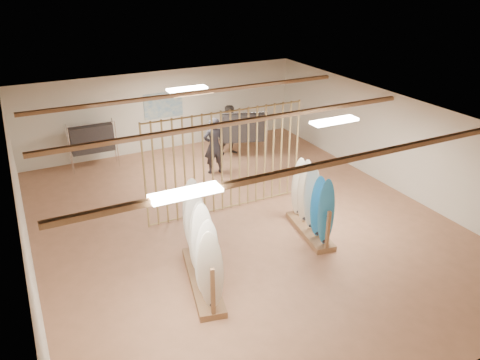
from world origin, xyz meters
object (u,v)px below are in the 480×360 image
rack_right (311,211)px  shopper_b (231,127)px  clothing_rack_b (244,128)px  clothing_rack_a (92,139)px  rack_left (202,257)px  shopper_a (214,142)px

rack_right → shopper_b: shopper_b is taller
shopper_b → clothing_rack_b: bearing=-59.6°
shopper_b → clothing_rack_a: bearing=170.5°
shopper_b → rack_left: bearing=-118.6°
clothing_rack_b → shopper_a: bearing=-133.6°
rack_right → shopper_a: (-0.61, 4.47, 0.42)m
rack_left → clothing_rack_b: bearing=68.2°
rack_right → rack_left: bearing=-158.8°
clothing_rack_a → shopper_b: (4.51, -0.90, -0.01)m
rack_right → shopper_b: 5.72m
rack_left → rack_right: rack_left is taller
clothing_rack_a → rack_left: bearing=-83.1°
clothing_rack_b → shopper_b: shopper_b is taller
rack_right → shopper_a: 4.53m
rack_left → shopper_a: 5.74m
rack_left → clothing_rack_a: rack_left is taller
rack_left → shopper_a: bearing=75.9°
rack_right → clothing_rack_b: size_ratio=1.19×
rack_left → shopper_a: size_ratio=1.17×
clothing_rack_a → shopper_b: 4.60m
rack_left → clothing_rack_a: size_ratio=1.58×
rack_right → shopper_a: bearing=107.2°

